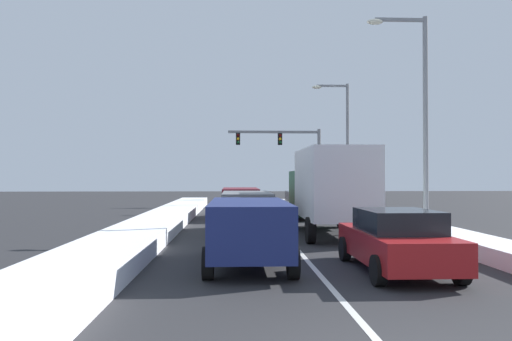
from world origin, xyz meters
TOP-DOWN VIEW (x-y plane):
  - ground_plane at (0.00, 13.67)m, footprint 120.00×120.00m
  - lane_stripe_between_right_lane_and_center_lane at (-0.00, 17.09)m, footprint 0.14×37.60m
  - snow_bank_right_shoulder at (5.30, 17.09)m, footprint 1.49×37.60m
  - snow_bank_left_shoulder at (-5.30, 17.09)m, footprint 2.06×37.60m
  - sedan_red_right_lane_nearest at (1.91, 6.41)m, footprint 2.00×4.50m
  - box_truck_right_lane_second at (1.75, 13.92)m, footprint 2.53×7.20m
  - sedan_white_right_lane_third at (1.73, 21.81)m, footprint 2.00×4.50m
  - suv_navy_center_lane_nearest at (-1.63, 7.39)m, footprint 2.16×4.90m
  - suv_gray_center_lane_second at (-1.50, 14.79)m, footprint 2.16×4.90m
  - suv_maroon_center_lane_third at (-1.66, 22.00)m, footprint 2.16×4.90m
  - traffic_light_gantry at (2.57, 34.17)m, footprint 7.54×0.47m
  - street_lamp_right_near at (5.90, 15.38)m, footprint 2.66×0.36m
  - street_lamp_right_mid at (5.70, 29.06)m, footprint 2.66×0.36m

SIDE VIEW (x-z plane):
  - ground_plane at x=0.00m, z-range 0.00..0.00m
  - lane_stripe_between_right_lane_and_center_lane at x=0.00m, z-range 0.00..0.01m
  - snow_bank_right_shoulder at x=5.30m, z-range 0.00..0.47m
  - snow_bank_left_shoulder at x=-5.30m, z-range 0.00..0.58m
  - sedan_red_right_lane_nearest at x=1.91m, z-range 0.01..1.52m
  - sedan_white_right_lane_third at x=1.73m, z-range 0.01..1.52m
  - suv_navy_center_lane_nearest at x=-1.63m, z-range 0.18..1.85m
  - suv_gray_center_lane_second at x=-1.50m, z-range 0.18..1.85m
  - suv_maroon_center_lane_third at x=-1.66m, z-range 0.18..1.85m
  - box_truck_right_lane_second at x=1.75m, z-range 0.22..3.58m
  - traffic_light_gantry at x=2.57m, z-range 1.40..7.60m
  - street_lamp_right_mid at x=5.70m, z-range 0.82..9.74m
  - street_lamp_right_near at x=5.90m, z-range 0.83..10.05m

